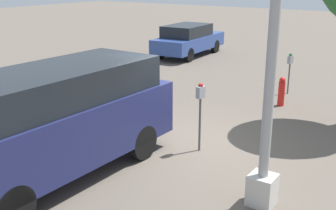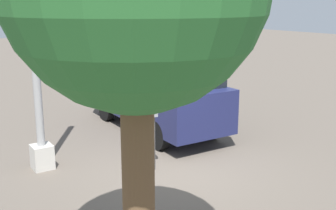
# 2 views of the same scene
# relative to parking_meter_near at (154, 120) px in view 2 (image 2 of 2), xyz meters

# --- Properties ---
(ground_plane) EXTENTS (80.00, 80.00, 0.00)m
(ground_plane) POSITION_rel_parking_meter_near_xyz_m (-0.15, -0.37, -1.16)
(ground_plane) COLOR #60564C
(parking_meter_near) EXTENTS (0.22, 0.14, 1.57)m
(parking_meter_near) POSITION_rel_parking_meter_near_xyz_m (0.00, 0.00, 0.00)
(parking_meter_near) COLOR #4C4C4C
(parking_meter_near) RESTS_ON ground
(lamp_post) EXTENTS (0.44, 0.44, 5.61)m
(lamp_post) POSITION_rel_parking_meter_near_xyz_m (1.43, 2.07, 0.77)
(lamp_post) COLOR beige
(lamp_post) RESTS_ON ground
(parked_van) EXTENTS (5.23, 1.95, 2.17)m
(parked_van) POSITION_rel_parking_meter_near_xyz_m (2.63, -1.64, 0.03)
(parked_van) COLOR navy
(parked_van) RESTS_ON ground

